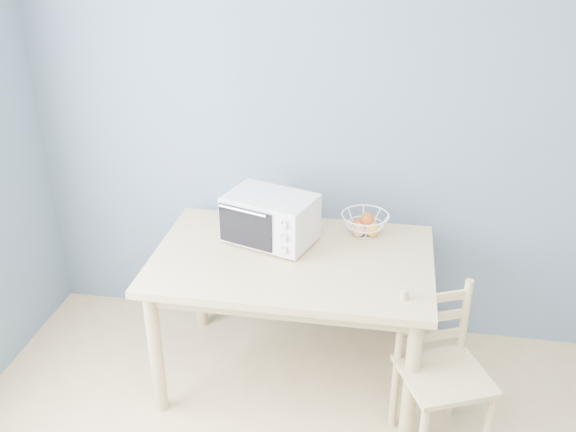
% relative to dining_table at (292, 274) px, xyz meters
% --- Properties ---
extents(dining_table, '(1.40, 0.90, 0.75)m').
position_rel_dining_table_xyz_m(dining_table, '(0.00, 0.00, 0.00)').
color(dining_table, tan).
rests_on(dining_table, ground).
extents(toaster_oven, '(0.51, 0.42, 0.26)m').
position_rel_dining_table_xyz_m(toaster_oven, '(-0.15, 0.14, 0.24)').
color(toaster_oven, silver).
rests_on(toaster_oven, dining_table).
extents(fruit_basket, '(0.29, 0.29, 0.13)m').
position_rel_dining_table_xyz_m(fruit_basket, '(0.34, 0.30, 0.16)').
color(fruit_basket, white).
rests_on(fruit_basket, dining_table).
extents(dining_chair, '(0.49, 0.49, 0.80)m').
position_rel_dining_table_xyz_m(dining_chair, '(0.75, -0.34, -0.25)').
color(dining_chair, tan).
rests_on(dining_chair, ground).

